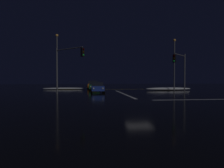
# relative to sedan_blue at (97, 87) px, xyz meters

# --- Properties ---
(ground) EXTENTS (120.00, 120.00, 0.10)m
(ground) POSITION_rel_sedan_blue_xyz_m (3.45, -11.53, -0.85)
(ground) COLOR black
(stop_line_north) EXTENTS (0.35, 14.72, 0.01)m
(stop_line_north) POSITION_rel_sedan_blue_xyz_m (3.45, -2.96, -0.80)
(stop_line_north) COLOR white
(stop_line_north) RESTS_ON ground
(centre_line_ns) EXTENTS (22.00, 0.15, 0.01)m
(centre_line_ns) POSITION_rel_sedan_blue_xyz_m (3.45, 8.64, -0.80)
(centre_line_ns) COLOR yellow
(centre_line_ns) RESTS_ON ground
(crosswalk_bar_east) EXTENTS (14.72, 0.40, 0.01)m
(crosswalk_bar_east) POSITION_rel_sedan_blue_xyz_m (12.12, -11.53, -0.80)
(crosswalk_bar_east) COLOR white
(crosswalk_bar_east) RESTS_ON ground
(snow_bank_left_curb) EXTENTS (8.07, 1.50, 0.36)m
(snow_bank_left_curb) POSITION_rel_sedan_blue_xyz_m (-5.93, 9.81, -0.62)
(snow_bank_left_curb) COLOR white
(snow_bank_left_curb) RESTS_ON ground
(snow_bank_right_curb) EXTENTS (8.29, 1.50, 0.53)m
(snow_bank_right_curb) POSITION_rel_sedan_blue_xyz_m (12.82, 4.46, -0.54)
(snow_bank_right_curb) COLOR white
(snow_bank_right_curb) RESTS_ON ground
(sedan_blue) EXTENTS (2.02, 4.33, 1.57)m
(sedan_blue) POSITION_rel_sedan_blue_xyz_m (0.00, 0.00, 0.00)
(sedan_blue) COLOR navy
(sedan_blue) RESTS_ON ground
(sedan_green) EXTENTS (2.02, 4.33, 1.57)m
(sedan_green) POSITION_rel_sedan_blue_xyz_m (-0.29, 6.33, 0.00)
(sedan_green) COLOR #14512D
(sedan_green) RESTS_ON ground
(sedan_orange) EXTENTS (2.02, 4.33, 1.57)m
(sedan_orange) POSITION_rel_sedan_blue_xyz_m (-0.51, 11.98, 0.00)
(sedan_orange) COLOR #C66014
(sedan_orange) RESTS_ON ground
(sedan_white) EXTENTS (2.02, 4.33, 1.57)m
(sedan_white) POSITION_rel_sedan_blue_xyz_m (-0.13, 17.24, 0.00)
(sedan_white) COLOR silver
(sedan_white) RESTS_ON ground
(sedan_red) EXTENTS (2.02, 4.33, 1.57)m
(sedan_red) POSITION_rel_sedan_blue_xyz_m (-0.05, 23.56, 0.00)
(sedan_red) COLOR maroon
(sedan_red) RESTS_ON ground
(traffic_signal_nw) EXTENTS (3.79, 3.79, 6.15)m
(traffic_signal_nw) POSITION_rel_sedan_blue_xyz_m (-4.03, -4.06, 3.49)
(traffic_signal_nw) COLOR #4C4C51
(traffic_signal_nw) RESTS_ON ground
(traffic_signal_ne) EXTENTS (3.08, 3.08, 5.61)m
(traffic_signal_ne) POSITION_rel_sedan_blue_xyz_m (11.18, -3.81, 3.08)
(traffic_signal_ne) COLOR #4C4C51
(traffic_signal_ne) RESTS_ON ground
(streetlamp_right_near) EXTENTS (0.44, 0.44, 8.77)m
(streetlamp_right_near) POSITION_rel_sedan_blue_xyz_m (13.12, 2.64, 4.27)
(streetlamp_right_near) COLOR #424247
(streetlamp_right_near) RESTS_ON ground
(streetlamp_left_near) EXTENTS (0.44, 0.44, 9.11)m
(streetlamp_left_near) POSITION_rel_sedan_blue_xyz_m (-6.23, 2.64, 4.45)
(streetlamp_left_near) COLOR #424247
(streetlamp_left_near) RESTS_ON ground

